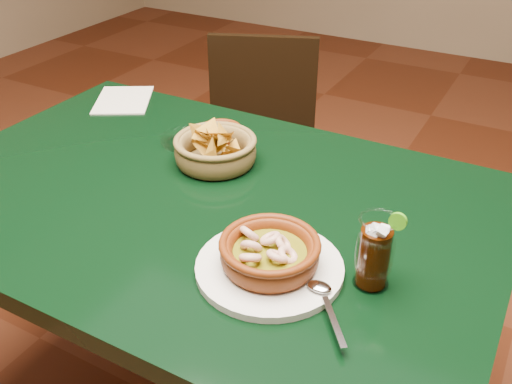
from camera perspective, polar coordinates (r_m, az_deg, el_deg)
The scene contains 8 objects.
dining_table at distance 1.22m, azimuth -5.31°, elevation -4.20°, with size 1.20×0.80×0.75m.
dining_chair at distance 1.94m, azimuth 0.31°, elevation 3.85°, with size 0.50×0.50×0.83m.
shrimp_plate at distance 0.95m, azimuth 1.39°, elevation -6.46°, with size 0.31×0.25×0.08m.
chip_basket at distance 1.26m, azimuth -4.08°, elevation 4.23°, with size 0.22×0.22×0.12m.
guacamole_ramekin at distance 1.37m, azimuth -3.54°, elevation 5.87°, with size 0.13×0.13×0.04m.
cola_drink at distance 0.92m, azimuth 11.77°, elevation -5.93°, with size 0.13×0.13×0.15m.
glass_ashtray at distance 1.36m, azimuth -7.25°, elevation 5.23°, with size 0.12×0.12×0.03m.
paper_menu at distance 1.64m, azimuth -13.12°, elevation 8.96°, with size 0.22×0.24×0.00m.
Camera 1 is at (0.57, -0.81, 1.37)m, focal length 40.00 mm.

